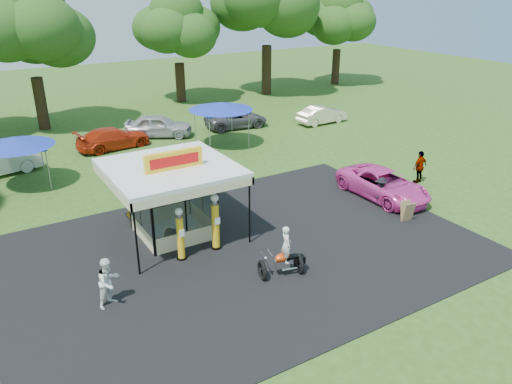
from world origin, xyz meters
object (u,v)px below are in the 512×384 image
bg_car_d (236,119)px  bg_car_e (322,115)px  a_frame_sign (407,211)px  kiosk_car (157,208)px  spectator_west (109,282)px  spectator_east_b (420,167)px  bg_car_b (113,138)px  motorcycle (284,256)px  pink_sedan (383,184)px  spectator_east_a (381,191)px  gas_pump_right (215,223)px  tent_east (221,106)px  tent_west (15,143)px  gas_station_kiosk (172,199)px  gas_pump_left (180,235)px  bg_car_c (159,126)px

bg_car_d → bg_car_e: bg_car_e is taller
a_frame_sign → kiosk_car: size_ratio=0.36×
spectator_west → spectator_east_b: bearing=-18.4°
a_frame_sign → bg_car_b: bearing=126.0°
motorcycle → pink_sedan: bearing=35.3°
spectator_east_a → bg_car_b: 19.09m
pink_sedan → spectator_east_a: (-0.85, -0.68, 0.01)m
spectator_west → gas_pump_right: bearing=-7.9°
spectator_east_a → tent_east: 13.82m
tent_west → gas_station_kiosk: bearing=-62.9°
bg_car_b → bg_car_e: bearing=-104.6°
gas_pump_left → a_frame_sign: 11.13m
spectator_east_b → tent_west: 22.86m
gas_station_kiosk → pink_sedan: gas_station_kiosk is taller
motorcycle → kiosk_car: size_ratio=0.78×
motorcycle → bg_car_b: motorcycle is taller
pink_sedan → bg_car_c: size_ratio=1.10×
bg_car_e → tent_west: 23.39m
kiosk_car → bg_car_d: bearing=-42.7°
a_frame_sign → spectator_east_b: bearing=47.4°
motorcycle → bg_car_c: motorcycle is taller
gas_pump_right → a_frame_sign: gas_pump_right is taller
motorcycle → bg_car_d: bearing=78.7°
spectator_east_a → kiosk_car: bearing=-50.5°
gas_pump_left → tent_east: (8.84, 13.25, 1.69)m
gas_pump_right → spectator_west: size_ratio=1.37×
kiosk_car → bg_car_e: size_ratio=0.65×
gas_pump_left → spectator_east_a: size_ratio=1.56×
spectator_west → bg_car_c: (9.29, 19.31, -0.10)m
gas_pump_left → spectator_east_a: (11.11, -0.22, -0.38)m
bg_car_b → gas_pump_left: bearing=165.9°
bg_car_c → a_frame_sign: bearing=-136.4°
tent_east → gas_station_kiosk: bearing=-126.8°
kiosk_car → bg_car_e: 20.62m
gas_pump_left → pink_sedan: 11.97m
motorcycle → bg_car_e: bearing=61.1°
kiosk_car → spectator_west: 7.39m
motorcycle → a_frame_sign: size_ratio=2.18×
spectator_east_a → tent_east: size_ratio=0.34×
bg_car_e → tent_east: size_ratio=0.97×
motorcycle → bg_car_c: 21.07m
gas_pump_left → a_frame_sign: (10.87, -2.31, -0.62)m
kiosk_car → spectator_west: spectator_west is taller
kiosk_car → tent_east: tent_east is taller
spectator_east_b → gas_pump_left: bearing=-0.9°
bg_car_b → tent_west: size_ratio=1.24×
gas_pump_left → spectator_west: gas_pump_left is taller
kiosk_car → bg_car_b: bg_car_b is taller
spectator_east_b → bg_car_e: spectator_east_b is taller
motorcycle → a_frame_sign: 7.91m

